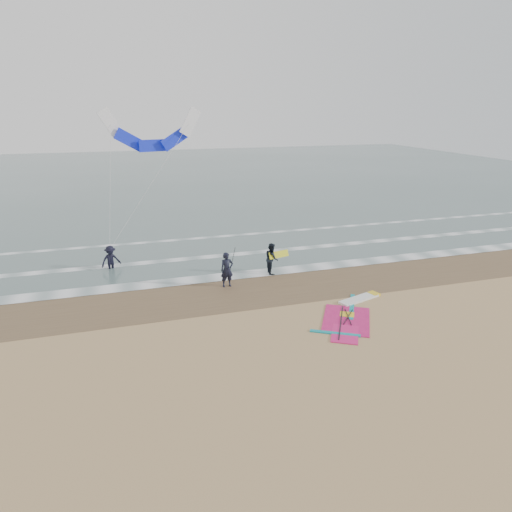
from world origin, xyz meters
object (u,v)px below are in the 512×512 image
object	(u,v)px
windsurf_rig	(351,314)
surf_kite	(152,134)
person_wading	(110,255)
person_standing	(227,270)
person_walking	(272,258)

from	to	relation	value
windsurf_rig	surf_kite	size ratio (longest dim) A/B	0.63
person_wading	surf_kite	xyz separation A→B (m)	(3.25, 4.22, 6.65)
windsurf_rig	person_standing	world-z (taller)	person_standing
surf_kite	person_standing	bearing A→B (deg)	-72.83
person_standing	surf_kite	world-z (taller)	surf_kite
windsurf_rig	surf_kite	bearing A→B (deg)	118.14
person_standing	person_wading	xyz separation A→B (m)	(-6.00, 4.70, -0.05)
windsurf_rig	person_walking	size ratio (longest dim) A/B	2.78
person_walking	person_wading	distance (m)	9.61
person_standing	person_wading	bearing A→B (deg)	137.58
person_walking	person_wading	world-z (taller)	person_walking
person_standing	person_walking	world-z (taller)	person_standing
person_standing	person_wading	size ratio (longest dim) A/B	1.06
person_wading	surf_kite	bearing A→B (deg)	31.87
windsurf_rig	person_wading	distance (m)	14.59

